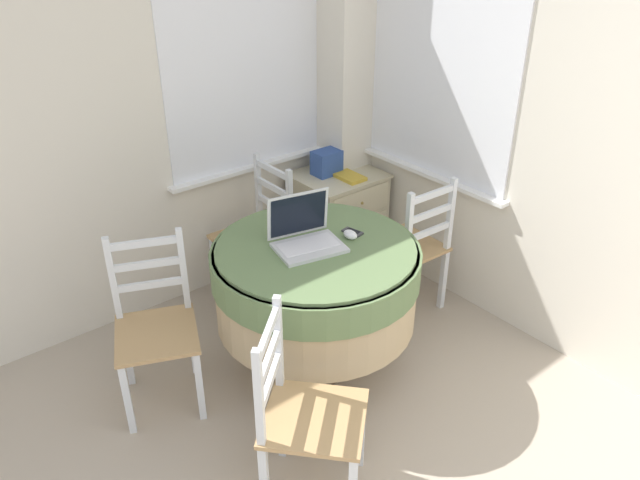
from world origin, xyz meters
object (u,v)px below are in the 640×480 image
at_px(laptop, 305,236).
at_px(storage_box, 327,163).
at_px(corner_cabinet, 338,218).
at_px(round_dining_table, 316,278).
at_px(computer_mouse, 350,235).
at_px(dining_chair_left_flank, 156,327).
at_px(book_on_cabinet, 349,177).
at_px(dining_chair_camera_near, 304,415).
at_px(cell_phone, 353,232).
at_px(dining_chair_near_back_window, 257,235).
at_px(dining_chair_near_right_window, 411,248).

xyz_separation_m(laptop, storage_box, (0.84, 0.85, -0.09)).
relative_size(laptop, corner_cabinet, 0.58).
height_order(round_dining_table, storage_box, storage_box).
bearing_deg(computer_mouse, dining_chair_left_flank, 158.19).
bearing_deg(book_on_cabinet, round_dining_table, -140.00).
distance_m(dining_chair_camera_near, dining_chair_left_flank, 0.96).
bearing_deg(cell_phone, book_on_cabinet, 49.48).
relative_size(dining_chair_near_back_window, dining_chair_left_flank, 1.00).
distance_m(round_dining_table, laptop, 0.25).
height_order(computer_mouse, book_on_cabinet, computer_mouse).
relative_size(round_dining_table, laptop, 2.81).
bearing_deg(cell_phone, dining_chair_camera_near, -142.94).
xyz_separation_m(dining_chair_left_flank, book_on_cabinet, (1.63, 0.40, 0.24)).
xyz_separation_m(dining_chair_camera_near, dining_chair_left_flank, (-0.20, 0.94, 0.00)).
xyz_separation_m(laptop, cell_phone, (0.27, -0.05, -0.05)).
bearing_deg(cell_phone, corner_cabinet, 53.48).
relative_size(laptop, dining_chair_near_back_window, 0.43).
bearing_deg(round_dining_table, corner_cabinet, 43.97).
bearing_deg(dining_chair_near_right_window, laptop, -176.69).
bearing_deg(dining_chair_left_flank, computer_mouse, -21.81).
bearing_deg(computer_mouse, cell_phone, 36.92).
bearing_deg(corner_cabinet, laptop, -138.52).
xyz_separation_m(laptop, dining_chair_near_right_window, (0.84, 0.05, -0.39)).
relative_size(cell_phone, book_on_cabinet, 0.54).
xyz_separation_m(dining_chair_near_back_window, book_on_cabinet, (0.70, -0.08, 0.24)).
distance_m(cell_phone, dining_chair_near_back_window, 0.90).
bearing_deg(book_on_cabinet, dining_chair_camera_near, -136.76).
xyz_separation_m(dining_chair_camera_near, book_on_cabinet, (1.42, 1.34, 0.24)).
bearing_deg(computer_mouse, dining_chair_near_back_window, 90.71).
relative_size(computer_mouse, dining_chair_near_right_window, 0.10).
relative_size(cell_phone, corner_cabinet, 0.18).
distance_m(dining_chair_near_back_window, dining_chair_camera_near, 1.60).
distance_m(laptop, storage_box, 1.19).
bearing_deg(laptop, book_on_cabinet, 37.38).
distance_m(dining_chair_near_back_window, book_on_cabinet, 0.74).
bearing_deg(round_dining_table, book_on_cabinet, 40.00).
height_order(computer_mouse, cell_phone, computer_mouse).
bearing_deg(dining_chair_left_flank, book_on_cabinet, 13.90).
relative_size(round_dining_table, dining_chair_near_back_window, 1.20).
bearing_deg(dining_chair_left_flank, cell_phone, -18.96).
height_order(dining_chair_near_back_window, corner_cabinet, dining_chair_near_back_window).
distance_m(dining_chair_near_back_window, dining_chair_left_flank, 1.05).
relative_size(computer_mouse, dining_chair_left_flank, 0.10).
height_order(dining_chair_near_right_window, storage_box, dining_chair_near_right_window).
bearing_deg(storage_box, round_dining_table, -132.23).
xyz_separation_m(dining_chair_near_right_window, storage_box, (-0.01, 0.80, 0.31)).
height_order(laptop, cell_phone, laptop).
bearing_deg(cell_phone, dining_chair_near_back_window, 94.13).
distance_m(laptop, dining_chair_near_right_window, 0.93).
height_order(round_dining_table, computer_mouse, computer_mouse).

